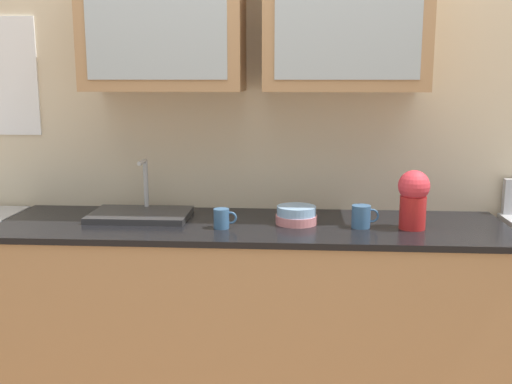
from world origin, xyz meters
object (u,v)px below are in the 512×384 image
(bowl_stack, at_px, (296,215))
(cup_near_sink, at_px, (222,218))
(vase, at_px, (413,197))
(cup_near_bowls, at_px, (362,216))
(sink_faucet, at_px, (141,213))

(bowl_stack, relative_size, cup_near_sink, 1.83)
(bowl_stack, height_order, vase, vase)
(bowl_stack, bearing_deg, vase, -6.54)
(bowl_stack, bearing_deg, cup_near_sink, -161.76)
(vase, distance_m, cup_near_bowls, 0.25)
(bowl_stack, distance_m, cup_near_bowls, 0.31)
(bowl_stack, distance_m, cup_near_sink, 0.36)
(sink_faucet, bearing_deg, cup_near_sink, -22.92)
(cup_near_sink, relative_size, cup_near_bowls, 0.86)
(bowl_stack, relative_size, vase, 0.73)
(vase, bearing_deg, bowl_stack, 173.46)
(cup_near_sink, bearing_deg, cup_near_bowls, 4.98)
(vase, height_order, cup_near_sink, vase)
(cup_near_sink, distance_m, cup_near_bowls, 0.64)
(sink_faucet, relative_size, bowl_stack, 2.44)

